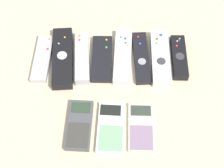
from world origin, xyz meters
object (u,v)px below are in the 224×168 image
(remote_1, at_px, (64,58))
(remote_0, at_px, (44,58))
(remote_5, at_px, (143,58))
(remote_4, at_px, (124,56))
(remote_2, at_px, (84,58))
(remote_7, at_px, (181,57))
(remote_3, at_px, (103,59))
(remote_6, at_px, (162,58))
(calculator_0, at_px, (81,125))
(calculator_1, at_px, (112,128))
(calculator_2, at_px, (143,127))

(remote_1, bearing_deg, remote_0, 175.28)
(remote_1, xyz_separation_m, remote_5, (0.24, 0.00, -0.00))
(remote_4, bearing_deg, remote_2, -174.08)
(remote_7, bearing_deg, remote_3, -178.89)
(remote_0, bearing_deg, remote_1, 1.93)
(remote_7, bearing_deg, remote_2, -179.15)
(remote_6, height_order, remote_7, remote_6)
(calculator_0, height_order, calculator_1, calculator_0)
(remote_4, relative_size, calculator_1, 1.30)
(remote_5, distance_m, calculator_2, 0.23)
(remote_1, relative_size, remote_6, 1.12)
(remote_3, xyz_separation_m, remote_7, (0.24, 0.00, 0.00))
(remote_0, distance_m, remote_3, 0.18)
(remote_3, distance_m, remote_6, 0.18)
(remote_2, height_order, remote_7, remote_2)
(remote_3, bearing_deg, calculator_0, -103.50)
(remote_5, xyz_separation_m, calculator_1, (-0.10, -0.23, -0.00))
(calculator_0, distance_m, calculator_1, 0.08)
(remote_3, distance_m, calculator_1, 0.23)
(remote_3, height_order, calculator_2, remote_3)
(remote_2, xyz_separation_m, calculator_2, (0.17, -0.23, -0.01))
(remote_3, relative_size, calculator_2, 1.15)
(remote_1, height_order, remote_6, same)
(calculator_1, relative_size, calculator_2, 1.05)
(remote_3, relative_size, remote_5, 0.88)
(remote_4, xyz_separation_m, remote_6, (0.11, -0.01, 0.00))
(calculator_1, bearing_deg, calculator_0, 178.45)
(calculator_2, bearing_deg, remote_6, 74.95)
(remote_3, xyz_separation_m, remote_5, (0.12, 0.00, 0.00))
(remote_1, relative_size, remote_2, 1.18)
(remote_4, height_order, calculator_0, remote_4)
(remote_0, height_order, calculator_1, remote_0)
(remote_1, xyz_separation_m, remote_4, (0.18, 0.01, -0.00))
(remote_1, distance_m, remote_2, 0.06)
(remote_7, bearing_deg, remote_6, -176.41)
(remote_3, relative_size, calculator_0, 1.10)
(calculator_0, bearing_deg, calculator_1, -1.61)
(remote_1, height_order, calculator_0, remote_1)
(remote_3, bearing_deg, remote_2, -179.85)
(remote_1, distance_m, calculator_2, 0.33)
(calculator_1, height_order, calculator_2, calculator_1)
(remote_1, bearing_deg, remote_2, -2.61)
(remote_4, relative_size, calculator_0, 1.32)
(remote_0, bearing_deg, calculator_0, -58.14)
(remote_0, xyz_separation_m, remote_1, (0.06, -0.00, 0.00))
(remote_7, distance_m, calculator_2, 0.26)
(remote_0, xyz_separation_m, calculator_1, (0.21, -0.23, -0.00))
(remote_2, relative_size, calculator_1, 1.21)
(remote_2, relative_size, remote_6, 0.95)
(remote_0, bearing_deg, remote_4, 4.48)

